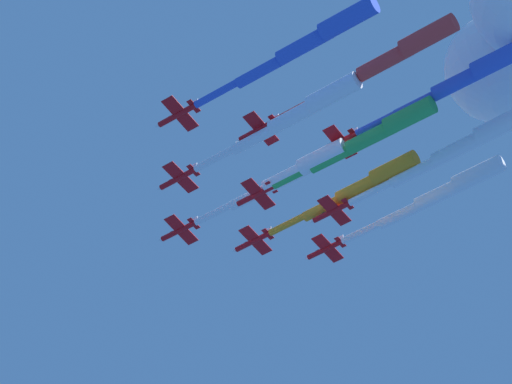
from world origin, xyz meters
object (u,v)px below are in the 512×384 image
Objects in this scene: jet_starboard_mid at (303,45)px; jet_starboard_outer at (383,62)px; jet_starboard_inner at (357,189)px; jet_lead at (284,177)px; jet_trail_port at (458,148)px; jet_port_mid at (369,138)px; jet_port_outer at (438,195)px; jet_trail_starboard at (455,83)px; jet_port_inner at (292,117)px.

jet_starboard_outer is (-10.76, 10.83, 0.09)m from jet_starboard_mid.
jet_starboard_inner is 38.68m from jet_starboard_mid.
jet_lead is at bearing -45.61° from jet_starboard_inner.
jet_starboard_inner is at bearing -97.49° from jet_trail_port.
jet_port_mid is 0.97× the size of jet_port_outer.
jet_port_mid is at bearing -97.08° from jet_trail_starboard.
jet_trail_starboard is (26.33, 14.95, 0.10)m from jet_port_outer.
jet_starboard_outer reaches higher than jet_port_inner.
jet_port_outer reaches higher than jet_lead.
jet_starboard_inner is 0.91× the size of jet_trail_port.
jet_trail_starboard is at bearing 22.30° from jet_trail_port.
jet_port_outer is 1.05× the size of jet_trail_starboard.
jet_lead is at bearing -77.30° from jet_trail_port.
jet_starboard_outer is (13.98, 9.84, 2.40)m from jet_port_mid.
jet_lead is 0.95× the size of jet_starboard_outer.
jet_port_inner is at bearing -72.84° from jet_trail_starboard.
jet_lead is 1.02× the size of jet_starboard_inner.
jet_starboard_inner is (-24.58, 1.54, 0.71)m from jet_port_inner.
jet_lead is at bearing -145.65° from jet_starboard_mid.
jet_starboard_mid reaches higher than jet_trail_port.
jet_port_mid is (2.55, 19.64, -0.91)m from jet_lead.
jet_starboard_mid is at bearing -41.87° from jet_trail_starboard.
jet_starboard_mid is (37.86, 7.86, 0.84)m from jet_starboard_inner.
jet_port_inner is 0.95× the size of jet_trail_port.
jet_starboard_mid is 15.27m from jet_starboard_outer.
jet_starboard_outer is (27.10, 18.69, 0.92)m from jet_starboard_inner.
jet_port_mid is at bearing 34.00° from jet_starboard_inner.
jet_port_inner is at bearing -22.27° from jet_port_outer.
jet_port_inner is 1.03× the size of jet_port_mid.
jet_trail_port is at bearing 156.81° from jet_starboard_mid.
jet_starboard_outer is 24.66m from jet_trail_port.
jet_starboard_mid reaches higher than jet_lead.
jet_starboard_outer is (37.95, 5.72, -0.31)m from jet_port_outer.
jet_starboard_outer is at bearing 8.57° from jet_port_outer.
jet_trail_starboard is (4.92, 38.71, 1.89)m from jet_lead.
jet_port_inner is 30.90m from jet_trail_starboard.
jet_starboard_inner is 1.00× the size of jet_trail_starboard.
jet_port_outer is at bearing 157.73° from jet_port_inner.
jet_port_outer reaches higher than jet_trail_port.
jet_starboard_outer is at bearing 35.14° from jet_port_mid.
jet_trail_starboard is (15.49, 27.92, 1.33)m from jet_starboard_inner.
jet_port_mid reaches higher than jet_trail_port.
jet_lead is at bearing -47.98° from jet_port_outer.
jet_starboard_inner is at bearing -119.02° from jet_trail_starboard.
jet_starboard_outer reaches higher than jet_starboard_inner.
jet_trail_port is (3.00, 22.80, -2.32)m from jet_starboard_inner.
jet_lead is 34.48m from jet_trail_port.
jet_starboard_mid is 48.98m from jet_port_outer.
jet_starboard_inner is 16.95m from jet_port_outer.
jet_trail_starboard is (-11.61, 9.23, 0.41)m from jet_starboard_outer.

